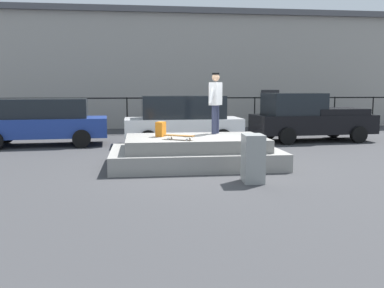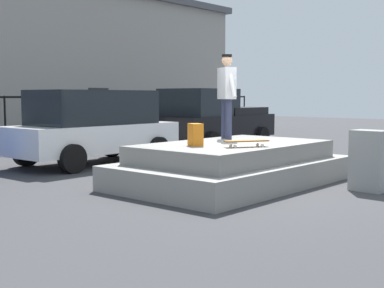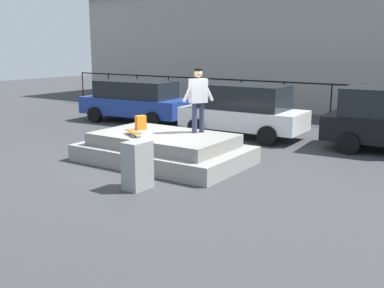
{
  "view_description": "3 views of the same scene",
  "coord_description": "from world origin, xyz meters",
  "px_view_note": "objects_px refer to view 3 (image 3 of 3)",
  "views": [
    {
      "loc": [
        -1.53,
        -11.03,
        2.09
      ],
      "look_at": [
        0.01,
        0.88,
        0.51
      ],
      "focal_mm": 39.65,
      "sensor_mm": 36.0,
      "label": 1
    },
    {
      "loc": [
        -7.99,
        -5.68,
        1.67
      ],
      "look_at": [
        -0.04,
        1.28,
        0.71
      ],
      "focal_mm": 49.27,
      "sensor_mm": 36.0,
      "label": 2
    },
    {
      "loc": [
        7.47,
        -9.45,
        3.13
      ],
      "look_at": [
        0.32,
        1.23,
        0.36
      ],
      "focal_mm": 42.89,
      "sensor_mm": 36.0,
      "label": 3
    }
  ],
  "objects_px": {
    "skateboarder": "(198,96)",
    "backpack": "(141,123)",
    "utility_box": "(137,165)",
    "car_white_hatchback_mid": "(243,110)",
    "skateboard": "(133,132)",
    "car_blue_hatchback_near": "(136,100)"
  },
  "relations": [
    {
      "from": "skateboarder",
      "to": "backpack",
      "type": "xyz_separation_m",
      "value": [
        -1.61,
        -0.54,
        -0.81
      ]
    },
    {
      "from": "backpack",
      "to": "utility_box",
      "type": "height_order",
      "value": "backpack"
    },
    {
      "from": "utility_box",
      "to": "skateboarder",
      "type": "bearing_deg",
      "value": 99.22
    },
    {
      "from": "car_white_hatchback_mid",
      "to": "utility_box",
      "type": "distance_m",
      "value": 6.69
    },
    {
      "from": "skateboard",
      "to": "car_white_hatchback_mid",
      "type": "xyz_separation_m",
      "value": [
        0.63,
        5.03,
        0.07
      ]
    },
    {
      "from": "skateboard",
      "to": "utility_box",
      "type": "xyz_separation_m",
      "value": [
        1.49,
        -1.6,
        -0.35
      ]
    },
    {
      "from": "backpack",
      "to": "car_blue_hatchback_near",
      "type": "xyz_separation_m",
      "value": [
        -4.11,
        4.57,
        -0.08
      ]
    },
    {
      "from": "car_blue_hatchback_near",
      "to": "skateboarder",
      "type": "bearing_deg",
      "value": -35.22
    },
    {
      "from": "car_blue_hatchback_near",
      "to": "utility_box",
      "type": "height_order",
      "value": "car_blue_hatchback_near"
    },
    {
      "from": "skateboard",
      "to": "car_white_hatchback_mid",
      "type": "relative_size",
      "value": 0.18
    },
    {
      "from": "skateboard",
      "to": "car_white_hatchback_mid",
      "type": "distance_m",
      "value": 5.07
    },
    {
      "from": "car_white_hatchback_mid",
      "to": "utility_box",
      "type": "relative_size",
      "value": 4.03
    },
    {
      "from": "car_white_hatchback_mid",
      "to": "backpack",
      "type": "bearing_deg",
      "value": -104.08
    },
    {
      "from": "car_blue_hatchback_near",
      "to": "car_white_hatchback_mid",
      "type": "relative_size",
      "value": 1.11
    },
    {
      "from": "skateboard",
      "to": "backpack",
      "type": "xyz_separation_m",
      "value": [
        -0.43,
        0.81,
        0.1
      ]
    },
    {
      "from": "car_white_hatchback_mid",
      "to": "skateboard",
      "type": "bearing_deg",
      "value": -97.18
    },
    {
      "from": "skateboard",
      "to": "utility_box",
      "type": "distance_m",
      "value": 2.21
    },
    {
      "from": "skateboarder",
      "to": "car_white_hatchback_mid",
      "type": "height_order",
      "value": "skateboarder"
    },
    {
      "from": "car_blue_hatchback_near",
      "to": "utility_box",
      "type": "distance_m",
      "value": 9.23
    },
    {
      "from": "skateboarder",
      "to": "backpack",
      "type": "height_order",
      "value": "skateboarder"
    },
    {
      "from": "skateboard",
      "to": "backpack",
      "type": "relative_size",
      "value": 1.96
    },
    {
      "from": "skateboarder",
      "to": "car_blue_hatchback_near",
      "type": "distance_m",
      "value": 7.05
    }
  ]
}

